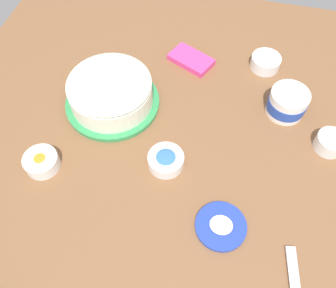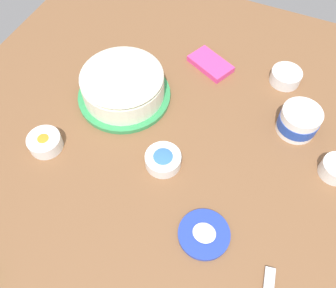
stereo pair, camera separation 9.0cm
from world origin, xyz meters
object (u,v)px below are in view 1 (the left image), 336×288
object	(u,v)px
sprinkle_bowl_blue	(166,160)
frosted_cake	(111,92)
sprinkle_bowl_orange	(41,161)
candy_box_upper	(191,60)
frosting_tub	(287,102)
sprinkle_bowl_yellow	(331,142)
sprinkle_bowl_pink	(266,62)
frosting_tub_lid	(221,226)

from	to	relation	value
sprinkle_bowl_blue	frosted_cake	bearing A→B (deg)	140.91
sprinkle_bowl_orange	candy_box_upper	bearing A→B (deg)	57.08
frosting_tub	sprinkle_bowl_orange	distance (m)	0.67
sprinkle_bowl_orange	sprinkle_bowl_yellow	distance (m)	0.75
sprinkle_bowl_yellow	sprinkle_bowl_pink	bearing A→B (deg)	126.25
frosting_tub_lid	sprinkle_bowl_pink	size ratio (longest dim) A/B	1.34
sprinkle_bowl_blue	candy_box_upper	xyz separation A→B (m)	(-0.01, 0.38, -0.01)
sprinkle_bowl_blue	sprinkle_bowl_yellow	bearing A→B (deg)	20.27
frosting_tub	sprinkle_bowl_yellow	bearing A→B (deg)	-38.61
candy_box_upper	sprinkle_bowl_orange	bearing A→B (deg)	-97.94
sprinkle_bowl_yellow	frosting_tub	bearing A→B (deg)	141.39
sprinkle_bowl_pink	frosting_tub	bearing A→B (deg)	-66.81
sprinkle_bowl_pink	candy_box_upper	bearing A→B (deg)	-172.12
frosting_tub_lid	sprinkle_bowl_orange	size ratio (longest dim) A/B	1.37
frosting_tub_lid	sprinkle_bowl_yellow	world-z (taller)	sprinkle_bowl_yellow
frosting_tub	candy_box_upper	size ratio (longest dim) A/B	0.81
sprinkle_bowl_pink	candy_box_upper	size ratio (longest dim) A/B	0.68
frosting_tub	candy_box_upper	xyz separation A→B (m)	(-0.30, 0.13, -0.03)
frosting_tub_lid	sprinkle_bowl_pink	world-z (taller)	sprinkle_bowl_pink
frosting_tub_lid	candy_box_upper	bearing A→B (deg)	108.66
sprinkle_bowl_blue	candy_box_upper	bearing A→B (deg)	91.51
frosting_tub	frosting_tub_lid	bearing A→B (deg)	-107.92
frosted_cake	sprinkle_bowl_blue	world-z (taller)	frosted_cake
frosting_tub	sprinkle_bowl_orange	xyz separation A→B (m)	(-0.59, -0.32, -0.02)
frosting_tub	sprinkle_bowl_blue	world-z (taller)	frosting_tub
sprinkle_bowl_yellow	frosted_cake	bearing A→B (deg)	179.18
sprinkle_bowl_yellow	frosting_tub_lid	bearing A→B (deg)	-130.53
frosting_tub_lid	candy_box_upper	xyz separation A→B (m)	(-0.17, 0.51, 0.00)
frosting_tub_lid	sprinkle_bowl_orange	distance (m)	0.47
sprinkle_bowl_orange	sprinkle_bowl_yellow	size ratio (longest dim) A/B	1.13
frosting_tub_lid	sprinkle_bowl_yellow	xyz separation A→B (m)	(0.24, 0.28, 0.02)
frosting_tub	sprinkle_bowl_blue	distance (m)	0.38
sprinkle_bowl_orange	sprinkle_bowl_pink	xyz separation A→B (m)	(0.52, 0.49, 0.00)
frosting_tub_lid	sprinkle_bowl_yellow	distance (m)	0.37
sprinkle_bowl_orange	sprinkle_bowl_yellow	world-z (taller)	sprinkle_bowl_yellow
frosted_cake	frosting_tub_lid	bearing A→B (deg)	-39.27
frosted_cake	sprinkle_bowl_blue	size ratio (longest dim) A/B	2.91
frosted_cake	sprinkle_bowl_orange	distance (m)	0.26
sprinkle_bowl_orange	sprinkle_bowl_blue	distance (m)	0.31
frosting_tub	frosting_tub_lid	xyz separation A→B (m)	(-0.12, -0.38, -0.03)
sprinkle_bowl_orange	sprinkle_bowl_yellow	bearing A→B (deg)	17.74
frosting_tub	sprinkle_bowl_yellow	xyz separation A→B (m)	(0.12, -0.10, -0.02)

